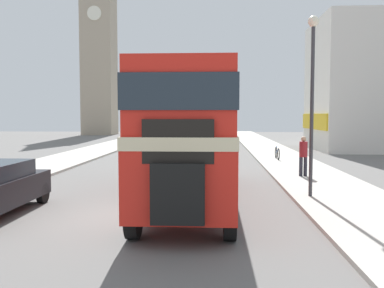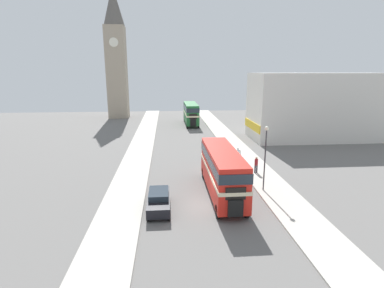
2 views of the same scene
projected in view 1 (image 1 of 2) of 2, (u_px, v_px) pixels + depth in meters
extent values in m
plane|color=slate|center=(125.00, 216.00, 11.77)|extent=(120.00, 120.00, 0.00)
cube|color=#B7B2A8|center=(375.00, 217.00, 11.40)|extent=(3.50, 120.00, 0.12)
cube|color=red|center=(192.00, 162.00, 13.86)|extent=(2.44, 10.43, 1.55)
cube|color=beige|center=(192.00, 133.00, 13.80)|extent=(2.46, 10.49, 0.28)
cube|color=red|center=(192.00, 103.00, 13.73)|extent=(2.39, 10.23, 1.69)
cube|color=#232D38|center=(192.00, 100.00, 13.72)|extent=(2.46, 10.33, 0.76)
cube|color=black|center=(178.00, 194.00, 8.57)|extent=(1.10, 0.20, 1.24)
cube|color=black|center=(178.00, 142.00, 8.64)|extent=(1.46, 0.12, 0.90)
cylinder|color=black|center=(134.00, 216.00, 9.61)|extent=(0.28, 1.06, 1.06)
cylinder|color=black|center=(230.00, 217.00, 9.49)|extent=(0.28, 1.06, 1.06)
cylinder|color=black|center=(172.00, 168.00, 18.22)|extent=(0.28, 1.06, 1.06)
cylinder|color=black|center=(223.00, 169.00, 18.10)|extent=(0.28, 1.06, 1.06)
cube|color=#1E602D|center=(211.00, 128.00, 49.73)|extent=(2.43, 10.17, 1.66)
cube|color=beige|center=(211.00, 119.00, 49.67)|extent=(2.46, 10.22, 0.30)
cube|color=#1E602D|center=(211.00, 110.00, 49.60)|extent=(2.38, 9.96, 1.81)
cube|color=#232D38|center=(211.00, 109.00, 49.59)|extent=(2.46, 10.07, 0.82)
cube|color=black|center=(210.00, 130.00, 44.58)|extent=(1.09, 0.20, 1.33)
cube|color=black|center=(210.00, 119.00, 44.64)|extent=(1.46, 0.12, 0.97)
cylinder|color=black|center=(200.00, 136.00, 45.63)|extent=(0.28, 1.06, 1.06)
cylinder|color=black|center=(220.00, 136.00, 45.51)|extent=(0.28, 1.06, 1.06)
cylinder|color=black|center=(202.00, 133.00, 53.96)|extent=(0.28, 1.06, 1.06)
cylinder|color=black|center=(219.00, 133.00, 53.85)|extent=(0.28, 1.06, 1.06)
cylinder|color=black|center=(43.00, 193.00, 13.53)|extent=(0.20, 0.64, 0.64)
cylinder|color=#282833|center=(301.00, 166.00, 18.72)|extent=(0.16, 0.16, 0.85)
cylinder|color=#282833|center=(305.00, 166.00, 18.71)|extent=(0.16, 0.16, 0.85)
cylinder|color=maroon|center=(303.00, 149.00, 18.66)|extent=(0.35, 0.35, 0.67)
sphere|color=tan|center=(304.00, 139.00, 18.63)|extent=(0.23, 0.23, 0.23)
torus|color=black|center=(279.00, 154.00, 25.38)|extent=(0.05, 0.71, 0.71)
torus|color=black|center=(276.00, 153.00, 26.42)|extent=(0.05, 0.71, 0.71)
cylinder|color=#234C93|center=(277.00, 151.00, 25.89)|extent=(0.04, 1.06, 0.34)
cylinder|color=#234C93|center=(276.00, 149.00, 26.26)|extent=(0.04, 0.04, 0.43)
cylinder|color=#38383D|center=(312.00, 113.00, 13.93)|extent=(0.12, 0.12, 5.50)
sphere|color=#EFEACC|center=(313.00, 21.00, 13.73)|extent=(0.36, 0.36, 0.36)
cube|color=tan|center=(99.00, 63.00, 60.98)|extent=(4.34, 4.34, 20.41)
cylinder|color=silver|center=(94.00, 13.00, 58.32)|extent=(1.95, 0.10, 1.95)
cube|color=gold|center=(314.00, 121.00, 34.49)|extent=(0.12, 8.21, 1.24)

